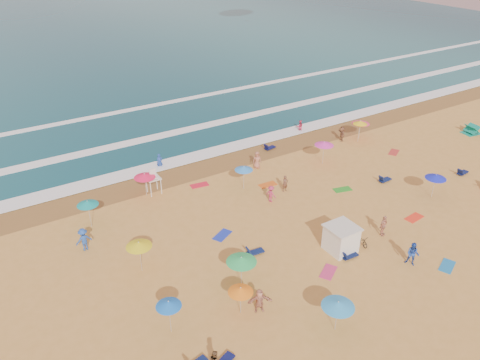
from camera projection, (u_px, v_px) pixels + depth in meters
ground at (269, 230)px, 37.85m from camera, size 220.00×220.00×0.00m
ocean at (45, 38)px, 100.24m from camera, size 220.00×140.00×0.18m
wet_sand at (198, 169)px, 47.13m from camera, size 220.00×220.00×0.00m
surf_foam at (163, 138)px, 53.64m from camera, size 200.00×18.70×0.05m
cabana at (341, 239)px, 35.04m from camera, size 2.00×2.00×2.00m
cabana_roof at (342, 227)px, 34.52m from camera, size 2.20×2.20×0.12m
bicycle at (361, 240)px, 35.98m from camera, size 0.79×1.63×0.82m
lifeguard_stand at (154, 183)px, 42.46m from camera, size 1.20×1.20×2.10m
beach_umbrellas at (288, 193)px, 38.71m from camera, size 66.60×23.08×0.77m
loungers at (352, 211)px, 40.00m from camera, size 47.94×22.76×0.34m
towels at (305, 233)px, 37.46m from camera, size 35.78×21.45×0.03m
beachgoers at (238, 214)px, 38.38m from camera, size 44.42×25.18×2.13m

